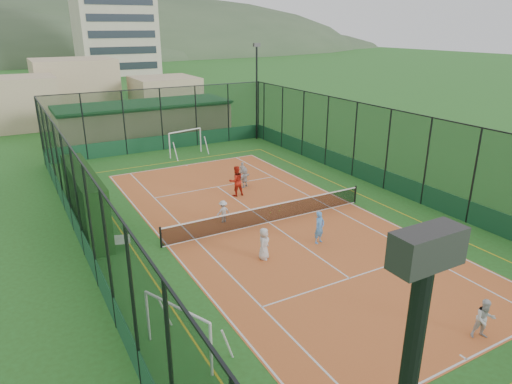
% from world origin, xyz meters
% --- Properties ---
extents(ground, '(300.00, 300.00, 0.00)m').
position_xyz_m(ground, '(0.00, 0.00, 0.00)').
color(ground, '#2B5B1F').
rests_on(ground, ground).
extents(court_slab, '(11.17, 23.97, 0.01)m').
position_xyz_m(court_slab, '(0.00, 0.00, 0.01)').
color(court_slab, '#CA5E2C').
rests_on(court_slab, ground).
extents(tennis_net, '(11.67, 0.12, 1.06)m').
position_xyz_m(tennis_net, '(0.00, 0.00, 0.53)').
color(tennis_net, black).
rests_on(tennis_net, ground).
extents(perimeter_fence, '(18.12, 34.12, 5.00)m').
position_xyz_m(perimeter_fence, '(0.00, 0.00, 2.50)').
color(perimeter_fence, black).
rests_on(perimeter_fence, ground).
extents(floodlight_ne, '(0.60, 0.26, 8.25)m').
position_xyz_m(floodlight_ne, '(8.60, 16.60, 4.12)').
color(floodlight_ne, black).
rests_on(floodlight_ne, ground).
extents(clubhouse, '(15.20, 7.20, 3.15)m').
position_xyz_m(clubhouse, '(0.00, 22.00, 1.57)').
color(clubhouse, tan).
rests_on(clubhouse, ground).
extents(distant_hills, '(200.00, 60.00, 24.00)m').
position_xyz_m(distant_hills, '(0.00, 150.00, 0.00)').
color(distant_hills, '#384C33').
rests_on(distant_hills, ground).
extents(hedge_left, '(1.05, 7.00, 3.06)m').
position_xyz_m(hedge_left, '(-8.30, 3.84, 1.53)').
color(hedge_left, black).
rests_on(hedge_left, ground).
extents(white_bench, '(1.55, 0.88, 0.84)m').
position_xyz_m(white_bench, '(-7.80, 0.76, 0.42)').
color(white_bench, white).
rests_on(white_bench, ground).
extents(futsal_goal_near, '(2.89, 1.89, 1.81)m').
position_xyz_m(futsal_goal_near, '(-7.65, -7.41, 0.90)').
color(futsal_goal_near, white).
rests_on(futsal_goal_near, ground).
extents(futsal_goal_far, '(3.14, 1.56, 1.95)m').
position_xyz_m(futsal_goal_far, '(1.03, 14.55, 0.97)').
color(futsal_goal_far, white).
rests_on(futsal_goal_far, ground).
extents(child_near_left, '(0.83, 0.83, 1.45)m').
position_xyz_m(child_near_left, '(-2.19, -3.25, 0.74)').
color(child_near_left, silver).
rests_on(child_near_left, court_slab).
extents(child_near_mid, '(0.65, 0.51, 1.57)m').
position_xyz_m(child_near_mid, '(0.86, -3.15, 0.80)').
color(child_near_mid, '#539BEB').
rests_on(child_near_mid, court_slab).
extents(child_near_right, '(0.86, 0.80, 1.41)m').
position_xyz_m(child_near_right, '(1.34, -11.41, 0.72)').
color(child_near_right, silver).
rests_on(child_near_right, court_slab).
extents(child_far_left, '(0.81, 0.51, 1.19)m').
position_xyz_m(child_far_left, '(-2.04, 1.20, 0.61)').
color(child_far_left, silver).
rests_on(child_far_left, court_slab).
extents(child_far_right, '(0.76, 0.62, 1.21)m').
position_xyz_m(child_far_right, '(2.05, 6.84, 0.62)').
color(child_far_right, silver).
rests_on(child_far_right, court_slab).
extents(child_far_back, '(1.22, 0.78, 1.25)m').
position_xyz_m(child_far_back, '(1.49, 5.53, 0.64)').
color(child_far_back, silver).
rests_on(child_far_back, court_slab).
extents(coach, '(0.92, 0.72, 1.84)m').
position_xyz_m(coach, '(0.34, 4.42, 0.93)').
color(coach, red).
rests_on(coach, court_slab).
extents(tennis_balls, '(5.27, 1.05, 0.07)m').
position_xyz_m(tennis_balls, '(0.18, 1.45, 0.04)').
color(tennis_balls, '#CCE033').
rests_on(tennis_balls, court_slab).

